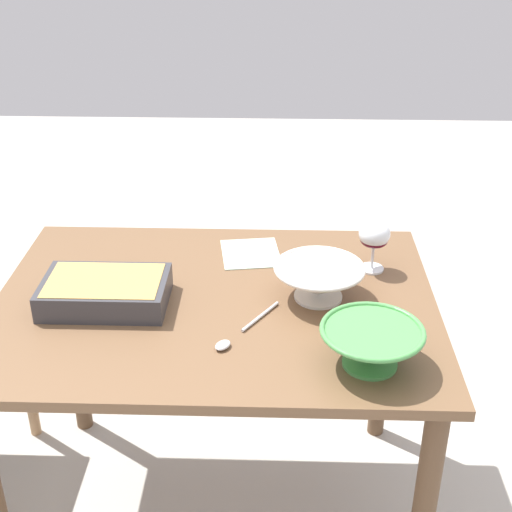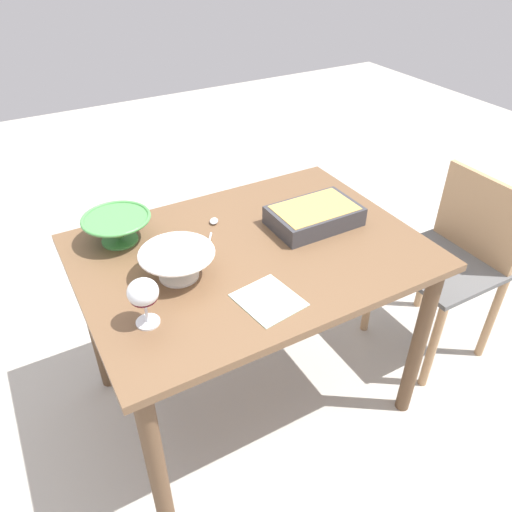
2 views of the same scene
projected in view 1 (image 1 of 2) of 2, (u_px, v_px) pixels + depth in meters
The scene contains 8 objects.
ground_plane at pixel (222, 508), 2.19m from camera, with size 8.00×8.00×0.00m, color #B2ADA3.
dining_table at pixel (216, 335), 1.89m from camera, with size 1.14×0.84×0.75m.
wine_glass at pixel (374, 237), 1.93m from camera, with size 0.09×0.09×0.15m.
casserole_dish at pixel (105, 290), 1.80m from camera, with size 0.32×0.20×0.07m.
mixing_bowl at pixel (319, 280), 1.82m from camera, with size 0.23×0.23×0.09m.
small_bowl at pixel (371, 345), 1.57m from camera, with size 0.23×0.23×0.10m.
serving_spoon at pixel (236, 335), 1.69m from camera, with size 0.15×0.22×0.01m.
napkin at pixel (251, 253), 2.06m from camera, with size 0.16×0.18×0.00m, color #B2CCB7.
Camera 1 is at (0.16, -1.57, 1.71)m, focal length 50.06 mm.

